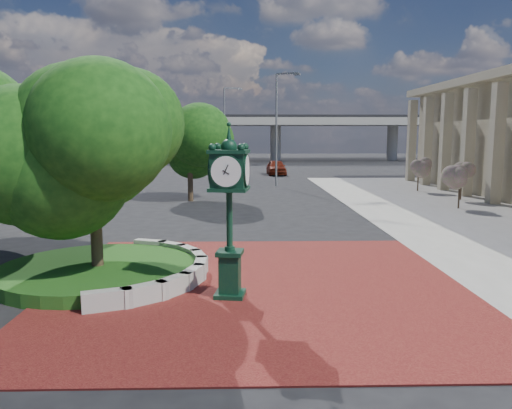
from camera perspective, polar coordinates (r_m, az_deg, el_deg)
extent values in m
plane|color=black|center=(15.89, 0.21, -8.21)|extent=(200.00, 200.00, 0.00)
cube|color=maroon|center=(14.92, 0.32, -9.21)|extent=(12.00, 12.00, 0.04)
cube|color=#9E9B93|center=(13.39, -16.65, -10.49)|extent=(1.29, 0.76, 0.54)
cube|color=#9E9B93|center=(13.63, -12.61, -10.01)|extent=(1.20, 1.04, 0.54)
cube|color=#9E9B93|center=(14.18, -9.35, -9.20)|extent=(1.00, 1.22, 0.54)
cube|color=#9E9B93|center=(14.96, -7.24, -8.24)|extent=(0.71, 1.30, 0.54)
cube|color=#9E9B93|center=(15.87, -6.35, -7.27)|extent=(0.35, 1.25, 0.54)
cube|color=#9E9B93|center=(16.80, -6.58, -6.40)|extent=(0.71, 1.30, 0.54)
cube|color=#9E9B93|center=(17.69, -7.72, -5.69)|extent=(1.00, 1.22, 0.54)
cube|color=#9E9B93|center=(18.45, -9.57, -5.15)|extent=(1.20, 1.04, 0.54)
cube|color=#9E9B93|center=(19.04, -11.92, -4.80)|extent=(1.29, 0.76, 0.54)
cylinder|color=#244B15|center=(16.47, -17.60, -7.29)|extent=(6.10, 6.10, 0.40)
cube|color=#9E9B93|center=(85.27, -1.14, 9.43)|extent=(90.00, 12.00, 1.20)
cube|color=black|center=(85.29, -1.14, 9.96)|extent=(90.00, 12.00, 0.40)
cylinder|color=#9E9B93|center=(92.00, -23.64, 6.48)|extent=(1.80, 1.80, 6.00)
cylinder|color=#9E9B93|center=(86.49, -11.19, 6.94)|extent=(1.80, 1.80, 6.00)
cylinder|color=#9E9B93|center=(85.43, 2.25, 7.07)|extent=(1.80, 1.80, 6.00)
cylinder|color=#9E9B93|center=(88.97, 15.31, 6.83)|extent=(1.80, 1.80, 6.00)
cylinder|color=#38281C|center=(16.26, -17.73, -4.28)|extent=(0.36, 0.36, 2.17)
sphere|color=#113C10|center=(15.93, -18.14, 5.07)|extent=(5.20, 5.20, 5.20)
cylinder|color=#38281C|center=(33.62, -7.50, 2.03)|extent=(0.36, 0.36, 1.92)
sphere|color=#113C10|center=(33.46, -7.57, 5.92)|extent=(4.40, 4.40, 4.40)
cube|color=black|center=(13.93, -2.98, -10.25)|extent=(0.89, 0.89, 0.16)
cube|color=black|center=(13.75, -3.00, -7.83)|extent=(0.61, 0.61, 1.08)
cube|color=black|center=(13.60, -3.02, -5.51)|extent=(0.78, 0.78, 0.12)
cylinder|color=black|center=(13.42, -3.05, -1.78)|extent=(0.17, 0.17, 1.68)
cube|color=black|center=(13.26, -3.09, 3.94)|extent=(1.00, 1.00, 0.89)
cylinder|color=white|center=(12.80, -3.43, 3.79)|extent=(0.79, 0.17, 0.79)
cylinder|color=white|center=(13.71, -2.77, 4.08)|extent=(0.79, 0.17, 0.79)
cylinder|color=white|center=(13.34, -5.06, 3.94)|extent=(0.17, 0.79, 0.79)
cylinder|color=white|center=(13.19, -1.10, 3.93)|extent=(0.17, 0.79, 0.79)
sphere|color=black|center=(13.23, -3.11, 6.58)|extent=(0.43, 0.43, 0.43)
cone|color=black|center=(13.22, -3.12, 7.99)|extent=(0.18, 0.18, 0.49)
imported|color=#611C0D|center=(55.03, 2.32, 4.27)|extent=(2.12, 4.93, 1.66)
cylinder|color=slate|center=(42.73, 2.35, 8.40)|extent=(0.17, 0.17, 9.42)
cube|color=slate|center=(42.70, 3.61, 14.73)|extent=(1.79, 0.91, 0.13)
cube|color=slate|center=(42.42, 4.71, 14.62)|extent=(0.58, 0.45, 0.16)
cylinder|color=slate|center=(58.61, -3.61, 8.42)|extent=(0.17, 0.17, 9.69)
cube|color=slate|center=(58.96, -2.69, 13.14)|extent=(1.94, 0.45, 0.13)
cube|color=slate|center=(59.07, -1.84, 13.03)|extent=(0.57, 0.35, 0.16)
cylinder|color=#38281C|center=(32.16, 22.17, 0.58)|extent=(0.10, 0.10, 1.20)
sphere|color=#B75B8E|center=(32.05, 22.26, 2.35)|extent=(1.20, 1.20, 1.20)
cylinder|color=#38281C|center=(36.50, 22.36, 1.39)|extent=(0.10, 0.10, 1.20)
sphere|color=#B75B8E|center=(36.41, 22.45, 2.95)|extent=(1.20, 1.20, 1.20)
cylinder|color=#38281C|center=(40.94, 18.01, 2.26)|extent=(0.10, 0.10, 1.20)
sphere|color=#B75B8E|center=(40.86, 18.07, 3.66)|extent=(1.20, 1.20, 1.20)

